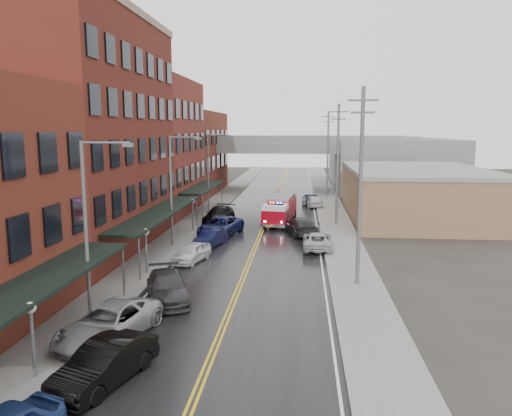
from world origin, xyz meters
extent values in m
cube|color=black|center=(0.00, 30.00, 0.01)|extent=(11.00, 160.00, 0.02)
cube|color=slate|center=(-7.30, 30.00, 0.07)|extent=(3.00, 160.00, 0.15)
cube|color=slate|center=(7.30, 30.00, 0.07)|extent=(3.00, 160.00, 0.15)
cube|color=gray|center=(-5.65, 30.00, 0.07)|extent=(0.30, 160.00, 0.15)
cube|color=gray|center=(5.65, 30.00, 0.07)|extent=(0.30, 160.00, 0.15)
cube|color=#5F2519|center=(-13.30, 23.00, 9.00)|extent=(9.00, 20.00, 18.00)
cube|color=maroon|center=(-13.30, 40.50, 7.50)|extent=(9.00, 15.00, 15.00)
cube|color=maroon|center=(-13.30, 58.00, 6.00)|extent=(9.00, 20.00, 12.00)
cube|color=#92744E|center=(16.00, 40.00, 2.50)|extent=(14.00, 22.00, 5.00)
cube|color=slate|center=(18.00, 70.00, 4.00)|extent=(18.00, 30.00, 8.00)
cube|color=black|center=(-7.50, 4.00, 3.00)|extent=(2.60, 16.00, 0.18)
cylinder|color=slate|center=(-6.35, 11.60, 1.50)|extent=(0.10, 0.10, 3.00)
cube|color=black|center=(-7.50, 23.00, 3.00)|extent=(2.60, 18.00, 0.18)
cylinder|color=slate|center=(-6.35, 14.40, 1.50)|extent=(0.10, 0.10, 3.00)
cylinder|color=slate|center=(-6.35, 31.60, 1.50)|extent=(0.10, 0.10, 3.00)
cube|color=black|center=(-7.50, 40.50, 3.00)|extent=(2.60, 13.00, 0.18)
cylinder|color=slate|center=(-6.35, 34.40, 1.50)|extent=(0.10, 0.10, 3.00)
cylinder|color=slate|center=(-6.35, 46.60, 1.50)|extent=(0.10, 0.10, 3.00)
cylinder|color=#59595B|center=(-6.40, 2.00, 1.40)|extent=(0.14, 0.14, 2.80)
sphere|color=silver|center=(-6.40, 2.00, 2.90)|extent=(0.44, 0.44, 0.44)
cylinder|color=#59595B|center=(-6.40, 16.00, 1.40)|extent=(0.14, 0.14, 2.80)
sphere|color=silver|center=(-6.40, 16.00, 2.90)|extent=(0.44, 0.44, 0.44)
cylinder|color=#59595B|center=(-6.40, 30.00, 1.40)|extent=(0.14, 0.14, 2.80)
sphere|color=silver|center=(-6.40, 30.00, 2.90)|extent=(0.44, 0.44, 0.44)
cylinder|color=#59595B|center=(-6.80, 8.00, 4.50)|extent=(0.18, 0.18, 9.00)
cylinder|color=#59595B|center=(-5.60, 8.00, 8.90)|extent=(2.40, 0.12, 0.12)
cube|color=#59595B|center=(-4.50, 8.00, 8.80)|extent=(0.50, 0.22, 0.18)
cylinder|color=#59595B|center=(-6.80, 24.00, 4.50)|extent=(0.18, 0.18, 9.00)
cylinder|color=#59595B|center=(-5.60, 24.00, 8.90)|extent=(2.40, 0.12, 0.12)
cube|color=#59595B|center=(-4.50, 24.00, 8.80)|extent=(0.50, 0.22, 0.18)
cylinder|color=#59595B|center=(-6.80, 40.00, 4.50)|extent=(0.18, 0.18, 9.00)
cylinder|color=#59595B|center=(-5.60, 40.00, 8.90)|extent=(2.40, 0.12, 0.12)
cube|color=#59595B|center=(-4.50, 40.00, 8.80)|extent=(0.50, 0.22, 0.18)
cylinder|color=#59595B|center=(7.20, 15.00, 6.00)|extent=(0.24, 0.24, 12.00)
cube|color=#59595B|center=(7.20, 15.00, 11.20)|extent=(1.80, 0.12, 0.12)
cube|color=#59595B|center=(7.20, 15.00, 10.50)|extent=(1.40, 0.12, 0.12)
cylinder|color=#59595B|center=(7.20, 35.00, 6.00)|extent=(0.24, 0.24, 12.00)
cube|color=#59595B|center=(7.20, 35.00, 11.20)|extent=(1.80, 0.12, 0.12)
cube|color=#59595B|center=(7.20, 35.00, 10.50)|extent=(1.40, 0.12, 0.12)
cylinder|color=#59595B|center=(7.20, 55.00, 6.00)|extent=(0.24, 0.24, 12.00)
cube|color=#59595B|center=(7.20, 55.00, 11.20)|extent=(1.80, 0.12, 0.12)
cube|color=#59595B|center=(7.20, 55.00, 10.50)|extent=(1.40, 0.12, 0.12)
cube|color=slate|center=(0.00, 62.00, 6.75)|extent=(40.00, 10.00, 1.50)
cube|color=slate|center=(-11.00, 62.00, 3.00)|extent=(1.60, 8.00, 6.00)
cube|color=slate|center=(11.00, 62.00, 3.00)|extent=(1.60, 8.00, 6.00)
cube|color=maroon|center=(1.67, 35.91, 1.46)|extent=(2.98, 5.43, 1.98)
cube|color=maroon|center=(1.21, 32.27, 1.18)|extent=(2.64, 2.72, 1.41)
cube|color=silver|center=(1.21, 32.27, 2.12)|extent=(2.50, 2.52, 0.47)
cube|color=black|center=(1.23, 32.46, 1.46)|extent=(2.54, 1.79, 0.75)
cube|color=slate|center=(1.67, 35.91, 2.59)|extent=(2.70, 5.03, 0.28)
cube|color=black|center=(1.21, 32.27, 2.43)|extent=(1.53, 0.45, 0.13)
sphere|color=#FF0C0C|center=(0.69, 32.34, 2.50)|extent=(0.19, 0.19, 0.19)
sphere|color=#1933FF|center=(1.72, 32.21, 2.50)|extent=(0.19, 0.19, 0.19)
cylinder|color=black|center=(0.17, 32.31, 0.47)|extent=(0.97, 0.44, 0.94)
cylinder|color=black|center=(2.22, 32.05, 0.47)|extent=(0.97, 0.44, 0.94)
cylinder|color=black|center=(0.58, 35.58, 0.47)|extent=(0.97, 0.44, 0.94)
cylinder|color=black|center=(2.63, 35.32, 0.47)|extent=(0.97, 0.44, 0.94)
cylinder|color=black|center=(0.87, 37.91, 0.47)|extent=(0.97, 0.44, 0.94)
cylinder|color=black|center=(2.93, 37.65, 0.47)|extent=(0.97, 0.44, 0.94)
imported|color=black|center=(-3.60, 1.99, 0.80)|extent=(3.05, 5.16, 1.61)
imported|color=gray|center=(-4.94, 5.80, 0.82)|extent=(3.94, 6.33, 1.63)
imported|color=#2B2A2D|center=(-3.72, 11.30, 0.77)|extent=(3.86, 5.75, 1.55)
imported|color=silver|center=(-4.22, 19.55, 0.69)|extent=(2.61, 4.36, 1.39)
imported|color=black|center=(-3.72, 24.41, 0.67)|extent=(2.47, 4.27, 1.33)
imported|color=#141B4D|center=(-3.60, 28.80, 0.83)|extent=(4.03, 6.42, 1.66)
imported|color=black|center=(-4.73, 34.80, 0.82)|extent=(2.96, 5.90, 1.64)
imported|color=#AAADB2|center=(5.00, 24.25, 0.69)|extent=(2.31, 4.97, 1.38)
imported|color=#242427|center=(3.60, 29.80, 0.80)|extent=(3.75, 5.93, 1.60)
imported|color=silver|center=(5.00, 46.20, 0.73)|extent=(2.89, 4.59, 1.46)
imported|color=black|center=(4.72, 47.80, 0.70)|extent=(2.02, 4.40, 1.40)
camera|label=1|loc=(3.73, -15.06, 9.55)|focal=35.00mm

